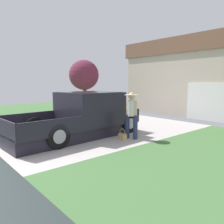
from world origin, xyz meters
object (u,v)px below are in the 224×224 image
pickup_truck (85,116)px  front_yard_tree (85,75)px  person_with_hat (131,113)px  wheeled_trash_bin (116,106)px  handbag (122,136)px  house_with_garage (210,77)px

pickup_truck → front_yard_tree: size_ratio=1.45×
pickup_truck → person_with_hat: 1.85m
person_with_hat → wheeled_trash_bin: (-4.90, 3.64, -0.42)m
handbag → wheeled_trash_bin: size_ratio=0.39×
front_yard_tree → person_with_hat: bearing=-21.4°
pickup_truck → handbag: 1.71m
front_yard_tree → wheeled_trash_bin: 3.12m
person_with_hat → front_yard_tree: front_yard_tree is taller
house_with_garage → front_yard_tree: 8.33m
pickup_truck → wheeled_trash_bin: size_ratio=5.11×
pickup_truck → handbag: bearing=21.4°
wheeled_trash_bin → pickup_truck: bearing=-54.1°
handbag → person_with_hat: bearing=70.7°
person_with_hat → house_with_garage: 9.02m
pickup_truck → wheeled_trash_bin: (-3.33, 4.61, -0.22)m
handbag → house_with_garage: size_ratio=0.04×
person_with_hat → house_with_garage: (-1.36, 8.80, 1.44)m
house_with_garage → wheeled_trash_bin: (-3.54, -5.16, -1.86)m
house_with_garage → wheeled_trash_bin: house_with_garage is taller
handbag → wheeled_trash_bin: (-4.78, 3.98, 0.43)m
person_with_hat → handbag: 0.92m
handbag → wheeled_trash_bin: bearing=140.2°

